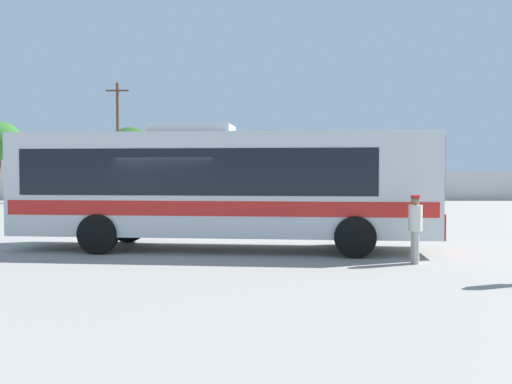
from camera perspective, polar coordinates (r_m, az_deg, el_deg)
ground_plane at (r=25.57m, az=-5.03°, el=-2.72°), size 300.00×300.00×0.00m
perimeter_wall at (r=42.20m, az=-2.78°, el=0.63°), size 80.00×0.30×2.12m
coach_bus_silver_red at (r=15.58m, az=-3.77°, el=0.90°), size 11.49×3.54×3.41m
attendant_by_bus_door at (r=13.66m, az=15.74°, el=-3.19°), size 0.35×0.35×1.59m
parked_car_leftmost_white at (r=41.06m, az=-20.13°, el=0.05°), size 4.29×2.08×1.44m
parked_car_second_dark_blue at (r=38.59m, az=-12.20°, el=-0.01°), size 4.57×2.09×1.41m
utility_pole_near at (r=46.59m, az=-13.74°, el=5.27°), size 1.80×0.24×9.16m
roadside_tree_midleft at (r=49.06m, az=-12.57°, el=4.48°), size 3.82×3.82×5.86m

